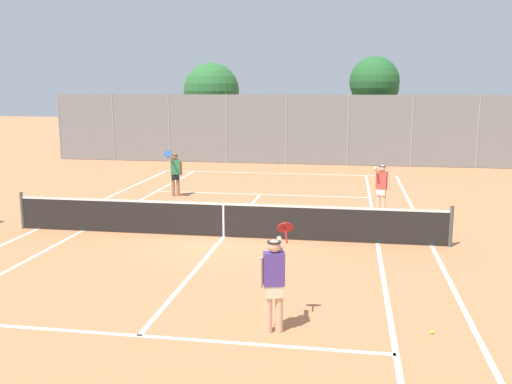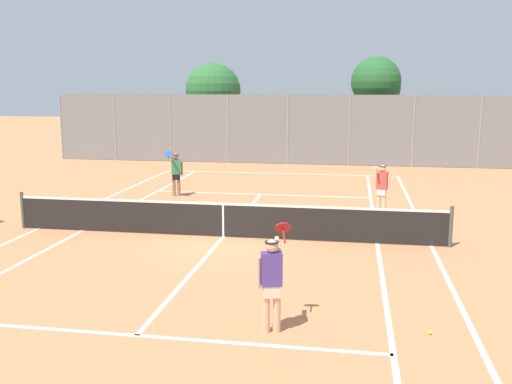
# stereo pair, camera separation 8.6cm
# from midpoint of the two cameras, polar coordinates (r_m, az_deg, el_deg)

# --- Properties ---
(ground_plane) EXTENTS (120.00, 120.00, 0.00)m
(ground_plane) POSITION_cam_midpoint_polar(r_m,az_deg,el_deg) (15.66, -3.12, -4.51)
(ground_plane) COLOR #CC7A4C
(court_line_markings) EXTENTS (11.10, 23.90, 0.01)m
(court_line_markings) POSITION_cam_midpoint_polar(r_m,az_deg,el_deg) (15.66, -3.12, -4.50)
(court_line_markings) COLOR silver
(court_line_markings) RESTS_ON ground
(tennis_net) EXTENTS (12.00, 0.10, 1.07)m
(tennis_net) POSITION_cam_midpoint_polar(r_m,az_deg,el_deg) (15.54, -3.14, -2.69)
(tennis_net) COLOR #474C47
(tennis_net) RESTS_ON ground
(player_near_side) EXTENTS (0.53, 0.84, 1.77)m
(player_near_side) POSITION_cam_midpoint_polar(r_m,az_deg,el_deg) (9.49, 1.83, -8.65)
(player_near_side) COLOR #D8A884
(player_near_side) RESTS_ON ground
(player_far_left) EXTENTS (0.50, 0.86, 1.77)m
(player_far_left) POSITION_cam_midpoint_polar(r_m,az_deg,el_deg) (21.58, -7.90, 2.04)
(player_far_left) COLOR #936B4C
(player_far_left) RESTS_ON ground
(player_far_right) EXTENTS (0.53, 0.47, 1.60)m
(player_far_right) POSITION_cam_midpoint_polar(r_m,az_deg,el_deg) (18.73, 12.62, 0.58)
(player_far_right) COLOR beige
(player_far_right) RESTS_ON ground
(loose_tennis_ball_0) EXTENTS (0.07, 0.07, 0.07)m
(loose_tennis_ball_0) POSITION_cam_midpoint_polar(r_m,az_deg,el_deg) (23.92, -8.25, 0.68)
(loose_tennis_ball_0) COLOR #D1DB33
(loose_tennis_ball_0) RESTS_ON ground
(loose_tennis_ball_1) EXTENTS (0.07, 0.07, 0.07)m
(loose_tennis_ball_1) POSITION_cam_midpoint_polar(r_m,az_deg,el_deg) (16.88, -13.59, -3.58)
(loose_tennis_ball_1) COLOR #D1DB33
(loose_tennis_ball_1) RESTS_ON ground
(loose_tennis_ball_2) EXTENTS (0.07, 0.07, 0.07)m
(loose_tennis_ball_2) POSITION_cam_midpoint_polar(r_m,az_deg,el_deg) (10.14, 17.24, -13.28)
(loose_tennis_ball_2) COLOR #D1DB33
(loose_tennis_ball_2) RESTS_ON ground
(loose_tennis_ball_3) EXTENTS (0.07, 0.07, 0.07)m
(loose_tennis_ball_3) POSITION_cam_midpoint_polar(r_m,az_deg,el_deg) (15.47, 11.90, -4.79)
(loose_tennis_ball_3) COLOR #D1DB33
(loose_tennis_ball_3) RESTS_ON ground
(back_fence) EXTENTS (25.91, 0.08, 3.69)m
(back_fence) POSITION_cam_midpoint_polar(r_m,az_deg,el_deg) (30.36, 3.28, 6.26)
(back_fence) COLOR gray
(back_fence) RESTS_ON ground
(tree_behind_left) EXTENTS (3.32, 3.32, 5.50)m
(tree_behind_left) POSITION_cam_midpoint_polar(r_m,az_deg,el_deg) (34.88, -4.36, 9.93)
(tree_behind_left) COLOR brown
(tree_behind_left) RESTS_ON ground
(tree_behind_right) EXTENTS (2.73, 2.73, 5.71)m
(tree_behind_right) POSITION_cam_midpoint_polar(r_m,az_deg,el_deg) (32.50, 12.16, 10.58)
(tree_behind_right) COLOR brown
(tree_behind_right) RESTS_ON ground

